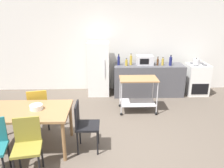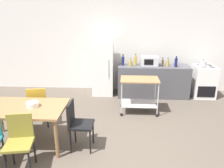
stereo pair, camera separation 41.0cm
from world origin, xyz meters
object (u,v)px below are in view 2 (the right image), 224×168
(refrigerator, at_px, (103,68))
(bottle_olive_oil, at_px, (176,62))
(bottle_vinegar, at_px, (168,63))
(kettle, at_px, (203,63))
(bottle_wine, at_px, (123,61))
(bottle_hot_sauce, at_px, (131,63))
(chair_mustard, at_px, (38,104))
(stove_oven, at_px, (204,81))
(kitchen_cart, at_px, (139,90))
(bottle_soy_sauce, at_px, (163,63))
(chair_olive, at_px, (20,139))
(microwave, at_px, (150,61))
(fruit_bowl, at_px, (33,104))
(dining_table, at_px, (24,111))
(bottle_sesame_oil, at_px, (135,61))
(chair_black, at_px, (78,122))

(refrigerator, distance_m, bottle_olive_oil, 2.07)
(bottle_vinegar, height_order, kettle, bottle_vinegar)
(bottle_wine, xyz_separation_m, bottle_hot_sauce, (0.21, -0.07, -0.05))
(chair_mustard, xyz_separation_m, stove_oven, (4.08, 1.97, -0.07))
(kitchen_cart, relative_size, bottle_wine, 2.86)
(bottle_soy_sauce, distance_m, kettle, 1.10)
(chair_olive, relative_size, chair_mustard, 1.00)
(microwave, relative_size, kettle, 1.92)
(microwave, bearing_deg, bottle_soy_sauce, -17.45)
(fruit_bowl, bearing_deg, dining_table, -173.64)
(bottle_sesame_oil, bearing_deg, bottle_soy_sauce, -7.28)
(dining_table, relative_size, refrigerator, 0.97)
(chair_black, height_order, fruit_bowl, chair_black)
(chair_olive, distance_m, bottle_hot_sauce, 3.71)
(chair_olive, xyz_separation_m, kitchen_cart, (1.95, 2.17, 0.05))
(bottle_hot_sauce, distance_m, microwave, 0.55)
(refrigerator, relative_size, bottle_sesame_oil, 4.78)
(bottle_sesame_oil, xyz_separation_m, bottle_vinegar, (0.90, -0.09, -0.04))
(chair_mustard, bearing_deg, microwave, -154.47)
(dining_table, distance_m, refrigerator, 2.97)
(refrigerator, height_order, bottle_soy_sauce, refrigerator)
(kitchen_cart, bearing_deg, microwave, 73.63)
(chair_black, distance_m, stove_oven, 4.11)
(kitchen_cart, xyz_separation_m, fruit_bowl, (-1.99, -1.48, 0.22))
(refrigerator, height_order, bottle_hot_sauce, refrigerator)
(dining_table, height_order, bottle_soy_sauce, bottle_soy_sauce)
(fruit_bowl, bearing_deg, bottle_wine, 58.72)
(stove_oven, bearing_deg, fruit_bowl, -146.12)
(bottle_wine, distance_m, bottle_sesame_oil, 0.35)
(stove_oven, height_order, bottle_soy_sauce, bottle_soy_sauce)
(dining_table, bearing_deg, chair_mustard, 90.21)
(bottle_soy_sauce, distance_m, fruit_bowl, 3.71)
(chair_olive, bearing_deg, stove_oven, 30.73)
(bottle_hot_sauce, distance_m, bottle_sesame_oil, 0.17)
(chair_black, bearing_deg, stove_oven, -47.87)
(chair_mustard, xyz_separation_m, kitchen_cart, (2.17, 0.82, 0.05))
(refrigerator, relative_size, kitchen_cart, 1.70)
(bottle_vinegar, bearing_deg, kettle, -1.50)
(bottle_sesame_oil, bearing_deg, bottle_olive_oil, -6.39)
(bottle_vinegar, distance_m, fruit_bowl, 3.82)
(refrigerator, height_order, fruit_bowl, refrigerator)
(kitchen_cart, xyz_separation_m, bottle_hot_sauce, (-0.19, 1.07, 0.41))
(chair_mustard, height_order, bottle_hot_sauce, bottle_hot_sauce)
(chair_black, height_order, bottle_hot_sauce, bottle_hot_sauce)
(bottle_olive_oil, bearing_deg, stove_oven, 7.31)
(dining_table, relative_size, fruit_bowl, 6.87)
(kitchen_cart, xyz_separation_m, kettle, (1.79, 1.05, 0.43))
(fruit_bowl, height_order, kettle, kettle)
(bottle_wine, bearing_deg, kettle, -2.27)
(kettle, bearing_deg, bottle_vinegar, 178.50)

